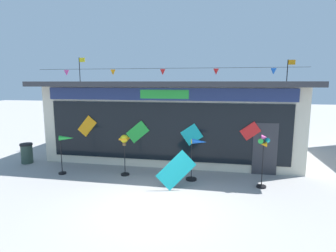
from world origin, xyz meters
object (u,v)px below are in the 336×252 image
Objects in this scene: wind_spinner_far_left at (65,146)px; wind_spinner_center_right at (263,152)px; kite_shop_building at (176,117)px; wind_spinner_left at (124,145)px; display_kite_on_ground at (176,170)px; wind_spinner_center_left at (196,154)px; trash_bin at (27,153)px.

wind_spinner_center_right is (7.18, -0.03, 0.12)m from wind_spinner_far_left.
kite_shop_building reaches higher than wind_spinner_center_right.
wind_spinner_left reaches higher than display_kite_on_ground.
display_kite_on_ground is at bearing -166.57° from wind_spinner_center_right.
wind_spinner_center_left is 0.84× the size of wind_spinner_center_right.
kite_shop_building is 7.03m from trash_bin.
wind_spinner_left reaches higher than wind_spinner_center_left.
kite_shop_building is 4.22m from wind_spinner_left.
kite_shop_building reaches higher than display_kite_on_ground.
wind_spinner_left is 0.86× the size of wind_spinner_center_right.
display_kite_on_ground is (6.89, -1.73, 0.21)m from trash_bin.
trash_bin is (-6.08, -3.26, -1.34)m from kite_shop_building.
kite_shop_building reaches higher than wind_spinner_center_left.
wind_spinner_center_left is (4.95, 0.27, -0.14)m from wind_spinner_far_left.
wind_spinner_center_right reaches higher than trash_bin.
wind_spinner_center_right is at bearing -4.01° from wind_spinner_left.
wind_spinner_left is 4.87m from trash_bin.
wind_spinner_center_right is 1.49× the size of display_kite_on_ground.
wind_spinner_center_left is (1.39, -4.01, -0.81)m from kite_shop_building.
display_kite_on_ground is at bearing -9.10° from wind_spinner_far_left.
wind_spinner_center_right is (3.62, -4.31, -0.54)m from kite_shop_building.
kite_shop_building is 5.66m from wind_spinner_center_right.
wind_spinner_far_left is 1.74× the size of trash_bin.
kite_shop_building reaches higher than wind_spinner_left.
wind_spinner_left is (-1.32, -3.97, -0.60)m from kite_shop_building.
trash_bin is 0.71× the size of display_kite_on_ground.
wind_spinner_center_left reaches higher than display_kite_on_ground.
display_kite_on_ground is at bearing -120.65° from wind_spinner_center_left.
wind_spinner_left is 1.03× the size of wind_spinner_center_left.
wind_spinner_center_right reaches higher than wind_spinner_center_left.
wind_spinner_left is at bearing 8.00° from wind_spinner_far_left.
display_kite_on_ground is (-2.81, -0.67, -0.59)m from wind_spinner_center_right.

